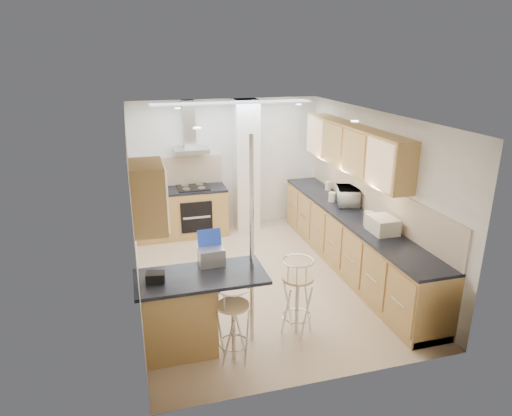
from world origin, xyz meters
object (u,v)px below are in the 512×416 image
object	(u,v)px
microwave	(348,196)
bar_stool_end	(297,296)
laptop	(211,256)
bread_bin	(383,225)
bar_stool_near	(233,324)

from	to	relation	value
microwave	bar_stool_end	size ratio (longest dim) A/B	0.52
laptop	bread_bin	size ratio (longest dim) A/B	0.70
bread_bin	bar_stool_end	bearing A→B (deg)	-156.16
bread_bin	microwave	bearing A→B (deg)	85.89
bar_stool_end	bread_bin	size ratio (longest dim) A/B	2.35
bar_stool_near	bar_stool_end	distance (m)	0.93
microwave	bar_stool_near	distance (m)	3.38
bread_bin	bar_stool_near	bearing A→B (deg)	-157.47
laptop	bar_stool_end	distance (m)	1.16
microwave	bread_bin	bearing A→B (deg)	-166.25
microwave	bar_stool_near	size ratio (longest dim) A/B	0.56
bar_stool_near	bar_stool_end	bearing A→B (deg)	10.38
bar_stool_near	bread_bin	size ratio (longest dim) A/B	2.18
microwave	laptop	xyz separation A→B (m)	(-2.59, -1.66, -0.02)
microwave	laptop	size ratio (longest dim) A/B	1.74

